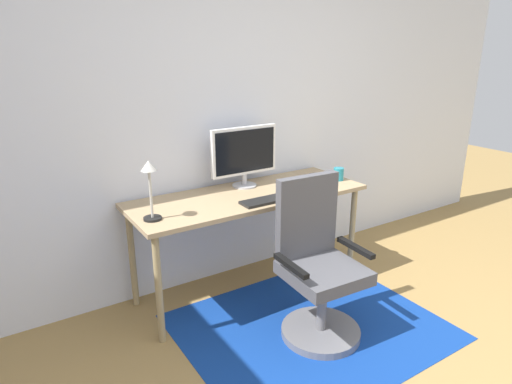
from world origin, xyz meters
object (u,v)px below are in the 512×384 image
object	(u,v)px
cell_phone	(317,176)
computer_mouse	(305,188)
desk	(249,203)
desk_lamp	(150,181)
coffee_cup	(339,174)
office_chair	(318,273)
keyboard	(271,199)
monitor	(244,153)

from	to	relation	value
cell_phone	computer_mouse	bearing A→B (deg)	-135.11
desk	desk_lamp	world-z (taller)	desk_lamp
cell_phone	coffee_cup	bearing A→B (deg)	-59.67
cell_phone	office_chair	distance (m)	1.03
keyboard	monitor	bearing A→B (deg)	86.82
desk	cell_phone	xyz separation A→B (m)	(0.69, 0.08, 0.08)
computer_mouse	coffee_cup	distance (m)	0.38
monitor	desk_lamp	xyz separation A→B (m)	(-0.81, -0.27, -0.01)
monitor	keyboard	bearing A→B (deg)	-93.18
monitor	desk_lamp	distance (m)	0.86
coffee_cup	desk_lamp	size ratio (longest dim) A/B	0.27
monitor	computer_mouse	bearing A→B (deg)	-45.84
monitor	coffee_cup	bearing A→B (deg)	-20.62
keyboard	computer_mouse	xyz separation A→B (m)	(0.34, 0.05, 0.01)
desk	computer_mouse	distance (m)	0.42
computer_mouse	desk	bearing A→B (deg)	157.59
monitor	coffee_cup	world-z (taller)	monitor
office_chair	coffee_cup	bearing A→B (deg)	43.79
cell_phone	desk	bearing A→B (deg)	-166.05
coffee_cup	office_chair	world-z (taller)	office_chair
coffee_cup	office_chair	distance (m)	0.98
desk_lamp	coffee_cup	bearing A→B (deg)	0.35
keyboard	cell_phone	bearing A→B (deg)	23.59
keyboard	office_chair	size ratio (longest dim) A/B	0.43
desk	cell_phone	size ratio (longest dim) A/B	12.17
cell_phone	desk_lamp	bearing A→B (deg)	-165.20
coffee_cup	keyboard	bearing A→B (deg)	-171.04
desk	coffee_cup	distance (m)	0.78
office_chair	cell_phone	bearing A→B (deg)	54.11
coffee_cup	cell_phone	world-z (taller)	coffee_cup
computer_mouse	coffee_cup	bearing A→B (deg)	9.66
keyboard	office_chair	xyz separation A→B (m)	(0.03, -0.47, -0.35)
monitor	computer_mouse	world-z (taller)	monitor
desk	monitor	size ratio (longest dim) A/B	3.23
monitor	desk_lamp	bearing A→B (deg)	-161.60
keyboard	desk_lamp	world-z (taller)	desk_lamp
desk	coffee_cup	bearing A→B (deg)	-7.01
computer_mouse	office_chair	size ratio (longest dim) A/B	0.10
keyboard	office_chair	bearing A→B (deg)	-86.12
desk	desk_lamp	size ratio (longest dim) A/B	4.66
keyboard	desk_lamp	distance (m)	0.83
keyboard	cell_phone	world-z (taller)	keyboard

